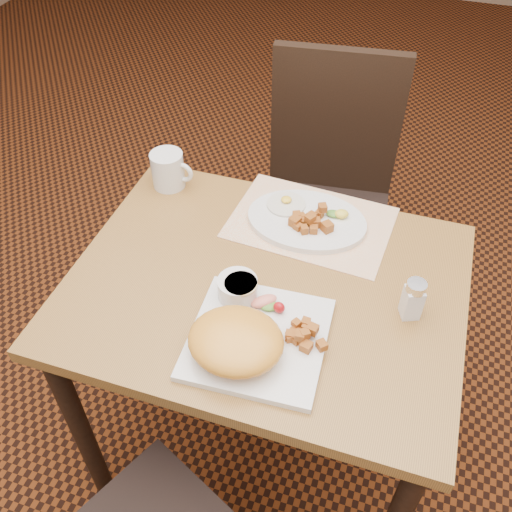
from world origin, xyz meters
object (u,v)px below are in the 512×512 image
Objects in this scene: chair_far at (327,188)px; coffee_mug at (169,170)px; plate_square at (258,339)px; plate_oval at (307,221)px; table at (265,313)px; salt_shaker at (413,299)px.

chair_far is 0.60m from coffee_mug.
plate_oval is (0.00, 0.39, 0.00)m from plate_square.
table is 2.96× the size of plate_oval.
coffee_mug is (-0.37, -0.39, 0.26)m from chair_far.
chair_far is at bearing 115.80° from salt_shaker.
plate_square is 2.80× the size of salt_shaker.
table is 0.20m from plate_square.
table is at bearing 82.48° from chair_far.
table is 0.93× the size of chair_far.
salt_shaker is at bearing 109.24° from chair_far.
salt_shaker is (0.31, -0.65, 0.26)m from chair_far.
coffee_mug reaches higher than table.
chair_far reaches higher than coffee_mug.
plate_oval is (0.04, 0.23, 0.12)m from table.
plate_square is 0.39m from plate_oval.
salt_shaker is 0.73m from coffee_mug.
plate_oval is at bearing 89.46° from plate_square.
plate_square is at bearing -149.60° from salt_shaker.
salt_shaker is at bearing 30.40° from plate_square.
plate_oval is 0.40m from coffee_mug.
coffee_mug is (-0.39, 0.43, 0.04)m from plate_square.
plate_oval is at bearing -5.86° from coffee_mug.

